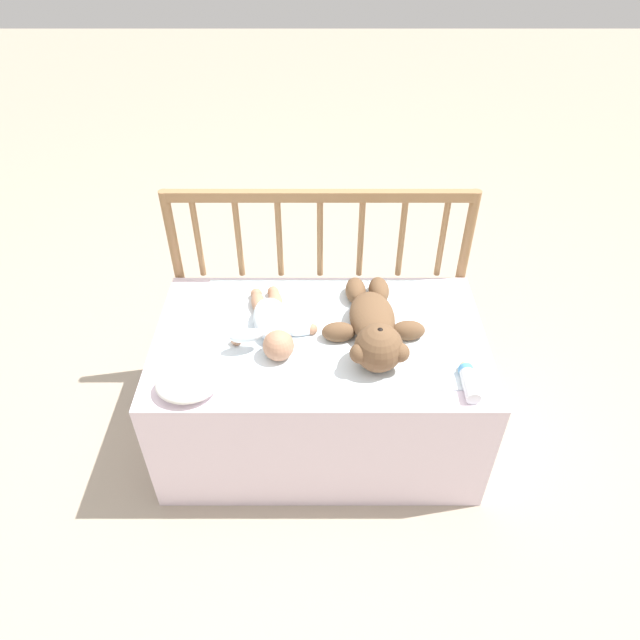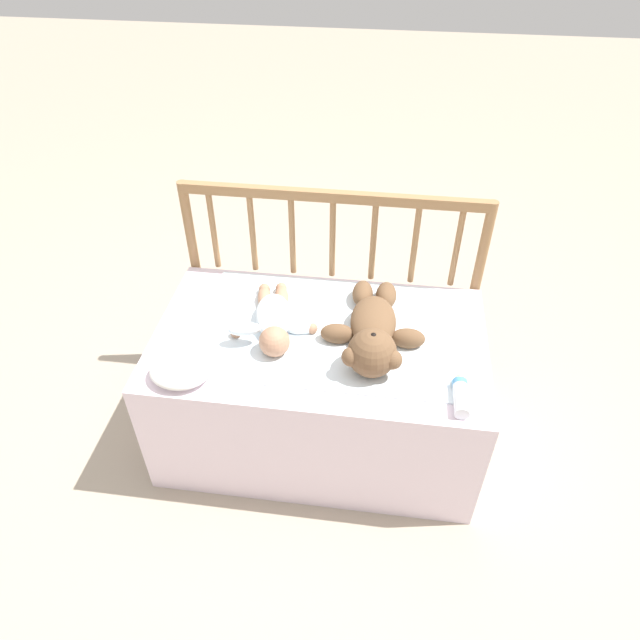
% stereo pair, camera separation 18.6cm
% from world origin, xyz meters
% --- Properties ---
extents(ground_plane, '(12.00, 12.00, 0.00)m').
position_xyz_m(ground_plane, '(0.00, 0.00, 0.00)').
color(ground_plane, tan).
extents(crib_mattress, '(1.10, 0.66, 0.49)m').
position_xyz_m(crib_mattress, '(0.00, 0.00, 0.24)').
color(crib_mattress, silver).
rests_on(crib_mattress, ground_plane).
extents(crib_rail, '(1.10, 0.04, 0.84)m').
position_xyz_m(crib_rail, '(0.00, 0.35, 0.58)').
color(crib_rail, '#997047').
rests_on(crib_rail, ground_plane).
extents(blanket, '(0.87, 0.55, 0.01)m').
position_xyz_m(blanket, '(0.03, 0.03, 0.49)').
color(blanket, white).
rests_on(blanket, crib_mattress).
extents(teddy_bear, '(0.34, 0.48, 0.16)m').
position_xyz_m(teddy_bear, '(0.18, -0.02, 0.55)').
color(teddy_bear, brown).
rests_on(teddy_bear, crib_mattress).
extents(baby, '(0.29, 0.38, 0.10)m').
position_xyz_m(baby, '(-0.16, 0.02, 0.53)').
color(baby, white).
rests_on(baby, crib_mattress).
extents(baby_bottle, '(0.05, 0.15, 0.05)m').
position_xyz_m(baby_bottle, '(0.45, -0.22, 0.51)').
color(baby_bottle, white).
rests_on(baby_bottle, crib_mattress).
extents(small_pillow, '(0.19, 0.16, 0.06)m').
position_xyz_m(small_pillow, '(-0.39, -0.24, 0.52)').
color(small_pillow, white).
rests_on(small_pillow, crib_mattress).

